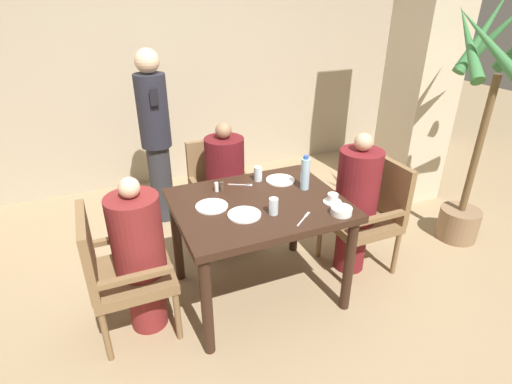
# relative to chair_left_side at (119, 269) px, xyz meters

# --- Properties ---
(ground_plane) EXTENTS (16.00, 16.00, 0.00)m
(ground_plane) POSITION_rel_chair_left_side_xyz_m (0.95, 0.00, -0.49)
(ground_plane) COLOR #9E8460
(wall_back) EXTENTS (8.00, 0.06, 2.80)m
(wall_back) POSITION_rel_chair_left_side_xyz_m (0.95, 2.33, 0.91)
(wall_back) COLOR tan
(wall_back) RESTS_ON ground_plane
(pillar_stone) EXTENTS (0.53, 0.53, 2.70)m
(pillar_stone) POSITION_rel_chair_left_side_xyz_m (3.10, 0.91, 0.86)
(pillar_stone) COLOR beige
(pillar_stone) RESTS_ON ground_plane
(dining_table) EXTENTS (1.12, 0.90, 0.77)m
(dining_table) POSITION_rel_chair_left_side_xyz_m (0.95, 0.00, 0.17)
(dining_table) COLOR #331E14
(dining_table) RESTS_ON ground_plane
(chair_left_side) EXTENTS (0.50, 0.50, 0.90)m
(chair_left_side) POSITION_rel_chair_left_side_xyz_m (0.00, 0.00, 0.00)
(chair_left_side) COLOR brown
(chair_left_side) RESTS_ON ground_plane
(diner_in_left_chair) EXTENTS (0.32, 0.32, 1.09)m
(diner_in_left_chair) POSITION_rel_chair_left_side_xyz_m (0.14, 0.00, 0.07)
(diner_in_left_chair) COLOR maroon
(diner_in_left_chair) RESTS_ON ground_plane
(chair_far_side) EXTENTS (0.50, 0.50, 0.90)m
(chair_far_side) POSITION_rel_chair_left_side_xyz_m (0.95, 0.84, 0.00)
(chair_far_side) COLOR brown
(chair_far_side) RESTS_ON ground_plane
(diner_in_far_chair) EXTENTS (0.32, 0.32, 1.12)m
(diner_in_far_chair) POSITION_rel_chair_left_side_xyz_m (0.95, 0.70, 0.08)
(diner_in_far_chair) COLOR #5B1419
(diner_in_far_chair) RESTS_ON ground_plane
(chair_right_side) EXTENTS (0.50, 0.50, 0.90)m
(chair_right_side) POSITION_rel_chair_left_side_xyz_m (1.89, 0.00, 0.00)
(chair_right_side) COLOR brown
(chair_right_side) RESTS_ON ground_plane
(diner_in_right_chair) EXTENTS (0.32, 0.32, 1.15)m
(diner_in_right_chair) POSITION_rel_chair_left_side_xyz_m (1.76, 0.00, 0.09)
(diner_in_right_chair) COLOR maroon
(diner_in_right_chair) RESTS_ON ground_plane
(standing_host) EXTENTS (0.28, 0.31, 1.62)m
(standing_host) POSITION_rel_chair_left_side_xyz_m (0.52, 1.39, 0.38)
(standing_host) COLOR #2D2D33
(standing_host) RESTS_ON ground_plane
(potted_palm) EXTENTS (0.88, 0.88, 2.10)m
(potted_palm) POSITION_rel_chair_left_side_xyz_m (2.91, -0.03, 0.57)
(potted_palm) COLOR #896B4C
(potted_palm) RESTS_ON ground_plane
(plate_main_left) EXTENTS (0.21, 0.21, 0.01)m
(plate_main_left) POSITION_rel_chair_left_side_xyz_m (0.79, -0.14, 0.28)
(plate_main_left) COLOR white
(plate_main_left) RESTS_ON dining_table
(plate_main_right) EXTENTS (0.21, 0.21, 0.01)m
(plate_main_right) POSITION_rel_chair_left_side_xyz_m (0.63, 0.05, 0.28)
(plate_main_right) COLOR white
(plate_main_right) RESTS_ON dining_table
(plate_dessert_center) EXTENTS (0.21, 0.21, 0.01)m
(plate_dessert_center) POSITION_rel_chair_left_side_xyz_m (1.22, 0.24, 0.28)
(plate_dessert_center) COLOR white
(plate_dessert_center) RESTS_ON dining_table
(teacup_with_saucer) EXTENTS (0.12, 0.12, 0.06)m
(teacup_with_saucer) POSITION_rel_chair_left_side_xyz_m (1.40, -0.20, 0.30)
(teacup_with_saucer) COLOR white
(teacup_with_saucer) RESTS_ON dining_table
(bowl_small) EXTENTS (0.14, 0.14, 0.05)m
(bowl_small) POSITION_rel_chair_left_side_xyz_m (1.36, -0.36, 0.30)
(bowl_small) COLOR white
(bowl_small) RESTS_ON dining_table
(water_bottle) EXTENTS (0.06, 0.06, 0.25)m
(water_bottle) POSITION_rel_chair_left_side_xyz_m (1.33, 0.05, 0.40)
(water_bottle) COLOR #A3C6DB
(water_bottle) RESTS_ON dining_table
(glass_tall_near) EXTENTS (0.06, 0.06, 0.11)m
(glass_tall_near) POSITION_rel_chair_left_side_xyz_m (1.07, 0.31, 0.33)
(glass_tall_near) COLOR silver
(glass_tall_near) RESTS_ON dining_table
(glass_tall_mid) EXTENTS (0.06, 0.06, 0.11)m
(glass_tall_mid) POSITION_rel_chair_left_side_xyz_m (0.97, -0.19, 0.33)
(glass_tall_mid) COLOR silver
(glass_tall_mid) RESTS_ON dining_table
(salt_shaker) EXTENTS (0.03, 0.03, 0.07)m
(salt_shaker) POSITION_rel_chair_left_side_xyz_m (0.73, 0.26, 0.31)
(salt_shaker) COLOR white
(salt_shaker) RESTS_ON dining_table
(pepper_shaker) EXTENTS (0.03, 0.03, 0.06)m
(pepper_shaker) POSITION_rel_chair_left_side_xyz_m (0.77, 0.26, 0.31)
(pepper_shaker) COLOR #4C3D2D
(pepper_shaker) RESTS_ON dining_table
(fork_beside_plate) EXTENTS (0.16, 0.10, 0.00)m
(fork_beside_plate) POSITION_rel_chair_left_side_xyz_m (0.94, 0.28, 0.28)
(fork_beside_plate) COLOR silver
(fork_beside_plate) RESTS_ON dining_table
(knife_beside_plate) EXTENTS (0.16, 0.13, 0.00)m
(knife_beside_plate) POSITION_rel_chair_left_side_xyz_m (1.12, -0.32, 0.28)
(knife_beside_plate) COLOR silver
(knife_beside_plate) RESTS_ON dining_table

